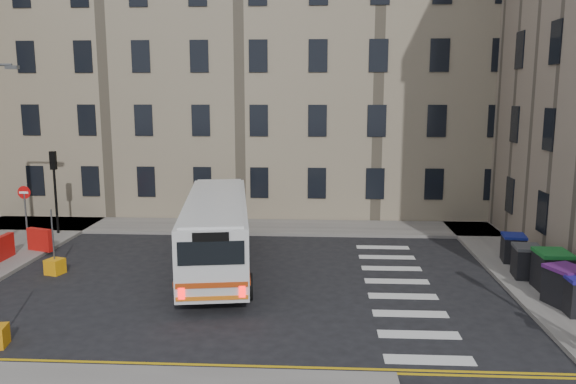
# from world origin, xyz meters

# --- Properties ---
(ground) EXTENTS (120.00, 120.00, 0.00)m
(ground) POSITION_xyz_m (0.00, 0.00, 0.00)
(ground) COLOR black
(ground) RESTS_ON ground
(pavement_north) EXTENTS (36.00, 3.20, 0.15)m
(pavement_north) POSITION_xyz_m (-6.00, 8.60, 0.07)
(pavement_north) COLOR slate
(pavement_north) RESTS_ON ground
(pavement_east) EXTENTS (2.40, 26.00, 0.15)m
(pavement_east) POSITION_xyz_m (9.00, 4.00, 0.07)
(pavement_east) COLOR slate
(pavement_east) RESTS_ON ground
(terrace_north) EXTENTS (38.30, 10.80, 17.20)m
(terrace_north) POSITION_xyz_m (-7.00, 15.50, 8.62)
(terrace_north) COLOR gray
(terrace_north) RESTS_ON ground
(traffic_light_nw) EXTENTS (0.28, 0.22, 4.10)m
(traffic_light_nw) POSITION_xyz_m (-12.00, 6.50, 2.87)
(traffic_light_nw) COLOR black
(traffic_light_nw) RESTS_ON pavement_west
(no_entry_north) EXTENTS (0.60, 0.08, 3.00)m
(no_entry_north) POSITION_xyz_m (-12.50, 4.50, 2.08)
(no_entry_north) COLOR #595B5E
(no_entry_north) RESTS_ON pavement_west
(bus) EXTENTS (3.93, 10.69, 2.84)m
(bus) POSITION_xyz_m (-3.08, 1.67, 1.64)
(bus) COLOR silver
(bus) RESTS_ON ground
(wheelie_bin_b) EXTENTS (1.36, 1.45, 1.29)m
(wheelie_bin_b) POSITION_xyz_m (9.12, -2.09, 0.80)
(wheelie_bin_b) COLOR black
(wheelie_bin_b) RESTS_ON pavement_east
(wheelie_bin_c) EXTENTS (1.10, 1.27, 1.40)m
(wheelie_bin_c) POSITION_xyz_m (9.28, -0.61, 0.86)
(wheelie_bin_c) COLOR black
(wheelie_bin_c) RESTS_ON pavement_east
(wheelie_bin_d) EXTENTS (1.08, 1.21, 1.23)m
(wheelie_bin_d) POSITION_xyz_m (8.89, 0.74, 0.77)
(wheelie_bin_d) COLOR black
(wheelie_bin_d) RESTS_ON pavement_east
(wheelie_bin_e) EXTENTS (1.04, 1.15, 1.14)m
(wheelie_bin_e) POSITION_xyz_m (9.08, 2.79, 0.72)
(wheelie_bin_e) COLOR black
(wheelie_bin_e) RESTS_ON pavement_east
(bollard_yellow) EXTENTS (0.75, 0.75, 0.60)m
(bollard_yellow) POSITION_xyz_m (-9.34, 0.58, 0.30)
(bollard_yellow) COLOR orange
(bollard_yellow) RESTS_ON ground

